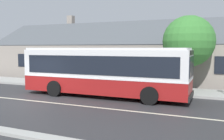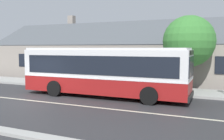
% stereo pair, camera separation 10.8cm
% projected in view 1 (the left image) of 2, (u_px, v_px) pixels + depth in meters
% --- Properties ---
extents(ground_plane, '(300.00, 300.00, 0.00)m').
position_uv_depth(ground_plane, '(29.00, 100.00, 14.60)').
color(ground_plane, '#2D2D30').
extents(sidewalk_far, '(60.00, 3.00, 0.15)m').
position_uv_depth(sidewalk_far, '(81.00, 85.00, 20.09)').
color(sidewalk_far, '#9E9E99').
rests_on(sidewalk_far, ground).
extents(lane_divider_stripe, '(60.00, 0.16, 0.01)m').
position_uv_depth(lane_divider_stripe, '(29.00, 100.00, 14.60)').
color(lane_divider_stripe, beige).
rests_on(lane_divider_stripe, ground).
extents(community_building, '(27.30, 10.12, 6.88)m').
position_uv_depth(community_building, '(125.00, 60.00, 26.37)').
color(community_building, gray).
rests_on(community_building, ground).
extents(transit_bus, '(10.62, 2.82, 3.07)m').
position_uv_depth(transit_bus, '(104.00, 70.00, 15.71)').
color(transit_bus, maroon).
rests_on(transit_bus, ground).
extents(bench_by_building, '(1.69, 0.51, 0.94)m').
position_uv_depth(bench_by_building, '(56.00, 79.00, 20.36)').
color(bench_by_building, brown).
rests_on(bench_by_building, sidewalk_far).
extents(street_tree_primary, '(3.64, 3.64, 5.35)m').
position_uv_depth(street_tree_primary, '(189.00, 41.00, 17.64)').
color(street_tree_primary, '#4C3828').
rests_on(street_tree_primary, ground).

